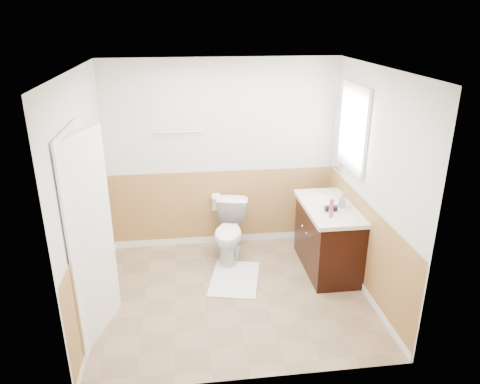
{
  "coord_description": "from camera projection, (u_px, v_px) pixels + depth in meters",
  "views": [
    {
      "loc": [
        -0.49,
        -4.35,
        2.98
      ],
      "look_at": [
        0.1,
        0.25,
        1.15
      ],
      "focal_mm": 33.82,
      "sensor_mm": 36.0,
      "label": 1
    }
  ],
  "objects": [
    {
      "name": "floor",
      "position": [
        234.0,
        294.0,
        5.16
      ],
      "size": [
        3.0,
        3.0,
        0.0
      ],
      "primitive_type": "plane",
      "color": "#8C7051",
      "rests_on": "ground"
    },
    {
      "name": "ceiling",
      "position": [
        233.0,
        69.0,
        4.24
      ],
      "size": [
        3.0,
        3.0,
        0.0
      ],
      "primitive_type": "plane",
      "rotation": [
        3.14,
        0.0,
        0.0
      ],
      "color": "white",
      "rests_on": "floor"
    },
    {
      "name": "wall_back",
      "position": [
        222.0,
        156.0,
        5.9
      ],
      "size": [
        3.0,
        0.0,
        3.0
      ],
      "primitive_type": "plane",
      "rotation": [
        1.57,
        0.0,
        0.0
      ],
      "color": "silver",
      "rests_on": "floor"
    },
    {
      "name": "wall_front",
      "position": [
        252.0,
        253.0,
        3.5
      ],
      "size": [
        3.0,
        0.0,
        3.0
      ],
      "primitive_type": "plane",
      "rotation": [
        -1.57,
        0.0,
        0.0
      ],
      "color": "silver",
      "rests_on": "floor"
    },
    {
      "name": "wall_left",
      "position": [
        85.0,
        199.0,
        4.53
      ],
      "size": [
        0.0,
        3.0,
        3.0
      ],
      "primitive_type": "plane",
      "rotation": [
        1.57,
        0.0,
        1.57
      ],
      "color": "silver",
      "rests_on": "floor"
    },
    {
      "name": "wall_right",
      "position": [
        371.0,
        186.0,
        4.88
      ],
      "size": [
        0.0,
        3.0,
        3.0
      ],
      "primitive_type": "plane",
      "rotation": [
        1.57,
        0.0,
        -1.57
      ],
      "color": "silver",
      "rests_on": "floor"
    },
    {
      "name": "wainscot_back",
      "position": [
        223.0,
        209.0,
        6.17
      ],
      "size": [
        3.0,
        0.0,
        3.0
      ],
      "primitive_type": "plane",
      "rotation": [
        1.57,
        0.0,
        0.0
      ],
      "color": "tan",
      "rests_on": "floor"
    },
    {
      "name": "wainscot_front",
      "position": [
        251.0,
        331.0,
        3.79
      ],
      "size": [
        3.0,
        0.0,
        3.0
      ],
      "primitive_type": "plane",
      "rotation": [
        -1.57,
        0.0,
        0.0
      ],
      "color": "tan",
      "rests_on": "floor"
    },
    {
      "name": "wainscot_left",
      "position": [
        95.0,
        264.0,
        4.8
      ],
      "size": [
        0.0,
        2.6,
        2.6
      ],
      "primitive_type": "plane",
      "rotation": [
        1.57,
        0.0,
        1.57
      ],
      "color": "tan",
      "rests_on": "floor"
    },
    {
      "name": "wainscot_right",
      "position": [
        363.0,
        247.0,
        5.15
      ],
      "size": [
        0.0,
        2.6,
        2.6
      ],
      "primitive_type": "plane",
      "rotation": [
        1.57,
        0.0,
        -1.57
      ],
      "color": "tan",
      "rests_on": "floor"
    },
    {
      "name": "toilet",
      "position": [
        230.0,
        232.0,
        5.8
      ],
      "size": [
        0.57,
        0.8,
        0.74
      ],
      "primitive_type": "imported",
      "rotation": [
        0.0,
        0.0,
        -0.23
      ],
      "color": "white",
      "rests_on": "floor"
    },
    {
      "name": "bath_mat",
      "position": [
        235.0,
        279.0,
        5.44
      ],
      "size": [
        0.72,
        0.9,
        0.02
      ],
      "primitive_type": "cube",
      "rotation": [
        0.0,
        0.0,
        -0.23
      ],
      "color": "white",
      "rests_on": "floor"
    },
    {
      "name": "vanity_cabinet",
      "position": [
        328.0,
        239.0,
        5.55
      ],
      "size": [
        0.55,
        1.1,
        0.8
      ],
      "primitive_type": "cube",
      "color": "black",
      "rests_on": "floor"
    },
    {
      "name": "vanity_knob_left",
      "position": [
        307.0,
        233.0,
        5.37
      ],
      "size": [
        0.03,
        0.03,
        0.03
      ],
      "primitive_type": "sphere",
      "color": "#B4B3BA",
      "rests_on": "vanity_cabinet"
    },
    {
      "name": "vanity_knob_right",
      "position": [
        303.0,
        226.0,
        5.56
      ],
      "size": [
        0.03,
        0.03,
        0.03
      ],
      "primitive_type": "sphere",
      "color": "white",
      "rests_on": "vanity_cabinet"
    },
    {
      "name": "countertop",
      "position": [
        329.0,
        208.0,
        5.4
      ],
      "size": [
        0.6,
        1.15,
        0.05
      ],
      "primitive_type": "cube",
      "color": "silver",
      "rests_on": "vanity_cabinet"
    },
    {
      "name": "sink_basin",
      "position": [
        327.0,
        200.0,
        5.52
      ],
      "size": [
        0.36,
        0.36,
        0.02
      ],
      "primitive_type": "cylinder",
      "color": "white",
      "rests_on": "countertop"
    },
    {
      "name": "faucet",
      "position": [
        341.0,
        195.0,
        5.52
      ],
      "size": [
        0.02,
        0.02,
        0.14
      ],
      "primitive_type": "cylinder",
      "color": "silver",
      "rests_on": "countertop"
    },
    {
      "name": "lotion_bottle",
      "position": [
        331.0,
        208.0,
        5.05
      ],
      "size": [
        0.05,
        0.05,
        0.22
      ],
      "primitive_type": "cylinder",
      "color": "#CB3474",
      "rests_on": "countertop"
    },
    {
      "name": "soap_dispenser",
      "position": [
        342.0,
        200.0,
        5.32
      ],
      "size": [
        0.11,
        0.11,
        0.19
      ],
      "primitive_type": "imported",
      "rotation": [
        0.0,
        0.0,
        -0.35
      ],
      "color": "gray",
      "rests_on": "countertop"
    },
    {
      "name": "hair_dryer_body",
      "position": [
        331.0,
        208.0,
        5.22
      ],
      "size": [
        0.14,
        0.07,
        0.07
      ],
      "primitive_type": "cylinder",
      "rotation": [
        0.0,
        1.57,
        0.0
      ],
      "color": "black",
      "rests_on": "countertop"
    },
    {
      "name": "hair_dryer_handle",
      "position": [
        327.0,
        210.0,
        5.26
      ],
      "size": [
        0.03,
        0.03,
        0.07
      ],
      "primitive_type": "cylinder",
      "color": "black",
      "rests_on": "countertop"
    },
    {
      "name": "mirror_panel",
      "position": [
        338.0,
        134.0,
        5.78
      ],
      "size": [
        0.02,
        0.35,
        0.9
      ],
      "primitive_type": "cube",
      "color": "silver",
      "rests_on": "wall_right"
    },
    {
      "name": "window_frame",
      "position": [
        353.0,
        128.0,
        5.24
      ],
      "size": [
        0.04,
        0.8,
        1.0
      ],
      "primitive_type": "cube",
      "color": "white",
      "rests_on": "wall_right"
    },
    {
      "name": "window_glass",
      "position": [
        355.0,
        128.0,
        5.24
      ],
      "size": [
        0.01,
        0.7,
        0.9
      ],
      "primitive_type": "cube",
      "color": "white",
      "rests_on": "wall_right"
    },
    {
      "name": "door",
      "position": [
        90.0,
        240.0,
        4.21
      ],
      "size": [
        0.29,
        0.78,
        2.04
      ],
      "primitive_type": "cube",
      "rotation": [
        0.0,
        0.0,
        -0.31
      ],
      "color": "white",
      "rests_on": "wall_left"
    },
    {
      "name": "door_frame",
      "position": [
        81.0,
        239.0,
        4.19
      ],
      "size": [
        0.02,
        0.92,
        2.1
      ],
      "primitive_type": "cube",
      "color": "white",
      "rests_on": "wall_left"
    },
    {
      "name": "door_knob",
      "position": [
        103.0,
        230.0,
        4.54
      ],
      "size": [
        0.06,
        0.06,
        0.06
      ],
      "primitive_type": "sphere",
      "color": "silver",
      "rests_on": "door"
    },
    {
      "name": "towel_bar",
      "position": [
        179.0,
        132.0,
        5.66
      ],
      "size": [
        0.62,
        0.02,
        0.02
      ],
      "primitive_type": "cylinder",
      "rotation": [
        0.0,
        1.57,
        0.0
      ],
      "color": "silver",
      "rests_on": "wall_back"
    },
    {
      "name": "tp_holder_bar",
      "position": [
        216.0,
        197.0,
        6.03
      ],
      "size": [
        0.14,
        0.02,
        0.02
      ],
      "primitive_type": "cylinder",
      "rotation": [
        0.0,
        1.57,
        0.0
      ],
      "color": "silver",
      "rests_on": "wall_back"
    },
    {
      "name": "tp_roll",
      "position": [
        216.0,
        197.0,
        6.03
      ],
      "size": [
        0.1,
        0.11,
        0.11
      ],
      "primitive_type": "cylinder",
      "rotation": [
        0.0,
        1.57,
        0.0
      ],
      "color": "white",
      "rests_on": "tp_holder_bar"
    },
    {
      "name": "tp_sheet",
      "position": [
        216.0,
        205.0,
        6.07
      ],
      "size": [
        0.1,
        0.01,
        0.16
      ],
      "primitive_type": "cube",
      "color": "white",
      "rests_on": "tp_roll"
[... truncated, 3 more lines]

